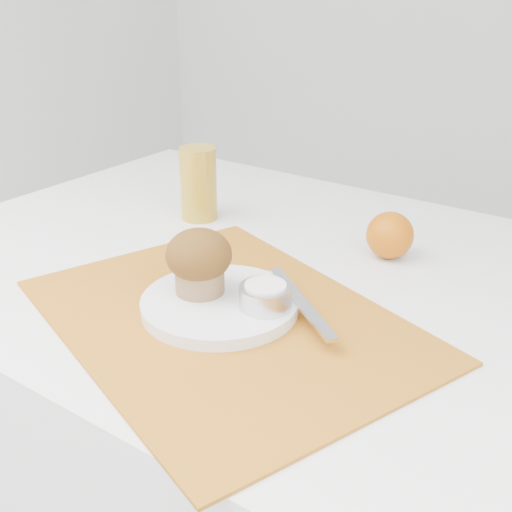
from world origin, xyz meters
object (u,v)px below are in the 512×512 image
Objects in this scene: muffin at (199,260)px; juice_glass at (198,183)px; table at (284,468)px; orange at (390,235)px; plate at (220,304)px.

juice_glass is at bearing 130.17° from muffin.
table is 9.47× the size of juice_glass.
juice_glass is (-0.34, -0.04, 0.03)m from orange.
juice_glass reaches higher than plate.
muffin is (-0.04, -0.16, 0.44)m from table.
plate is at bearing -109.96° from orange.
plate is 1.59× the size of juice_glass.
orange is (0.10, 0.13, 0.41)m from table.
table is 0.47m from muffin.
juice_glass is (-0.24, 0.09, 0.44)m from table.
plate is at bearing -91.98° from table.
table is 0.44m from orange.
juice_glass is 1.48× the size of muffin.
juice_glass is at bearing 160.07° from table.
juice_glass reaches higher than muffin.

